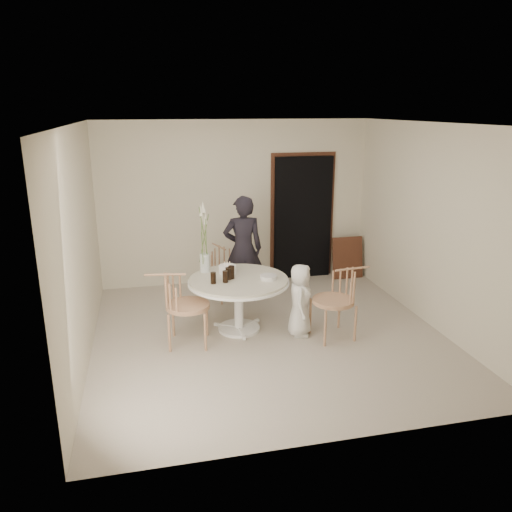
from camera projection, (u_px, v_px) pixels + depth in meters
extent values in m
plane|color=#C0B3A4|center=(269.00, 335.00, 6.58)|extent=(4.50, 4.50, 0.00)
plane|color=white|center=(270.00, 124.00, 5.80)|extent=(4.50, 4.50, 0.00)
plane|color=beige|center=(236.00, 203.00, 8.29)|extent=(4.50, 0.00, 4.50)
plane|color=beige|center=(337.00, 302.00, 4.09)|extent=(4.50, 0.00, 4.50)
plane|color=beige|center=(79.00, 247.00, 5.72)|extent=(0.00, 4.50, 4.50)
plane|color=beige|center=(432.00, 227.00, 6.67)|extent=(0.00, 4.50, 4.50)
cube|color=black|center=(303.00, 218.00, 8.57)|extent=(1.00, 0.10, 2.10)
cube|color=#53281C|center=(302.00, 214.00, 8.59)|extent=(1.12, 0.03, 2.22)
cylinder|color=white|center=(239.00, 328.00, 6.73)|extent=(0.56, 0.56, 0.04)
cylinder|color=white|center=(239.00, 306.00, 6.64)|extent=(0.12, 0.12, 0.65)
cylinder|color=white|center=(239.00, 282.00, 6.54)|extent=(1.33, 1.33, 0.03)
cylinder|color=beige|center=(239.00, 280.00, 6.54)|extent=(1.30, 1.30, 0.04)
cube|color=#53281C|center=(347.00, 258.00, 8.70)|extent=(0.55, 0.16, 0.72)
cylinder|color=tan|center=(222.00, 291.00, 7.54)|extent=(0.03, 0.03, 0.42)
cylinder|color=tan|center=(243.00, 287.00, 7.73)|extent=(0.03, 0.03, 0.42)
cylinder|color=tan|center=(210.00, 284.00, 7.84)|extent=(0.03, 0.03, 0.42)
cylinder|color=tan|center=(231.00, 280.00, 8.03)|extent=(0.03, 0.03, 0.42)
cylinder|color=tan|center=(226.00, 272.00, 7.72)|extent=(0.46, 0.46, 0.05)
cylinder|color=tan|center=(310.00, 316.00, 6.59)|extent=(0.03, 0.03, 0.48)
cylinder|color=tan|center=(325.00, 329.00, 6.20)|extent=(0.03, 0.03, 0.48)
cylinder|color=tan|center=(339.00, 311.00, 6.73)|extent=(0.03, 0.03, 0.48)
cylinder|color=tan|center=(355.00, 324.00, 6.34)|extent=(0.03, 0.03, 0.48)
cylinder|color=tan|center=(333.00, 301.00, 6.39)|extent=(0.53, 0.53, 0.05)
cylinder|color=tan|center=(205.00, 333.00, 6.08)|extent=(0.03, 0.03, 0.49)
cylinder|color=tan|center=(207.00, 318.00, 6.50)|extent=(0.03, 0.03, 0.49)
cylinder|color=tan|center=(169.00, 333.00, 6.06)|extent=(0.03, 0.03, 0.49)
cylinder|color=tan|center=(173.00, 319.00, 6.48)|extent=(0.03, 0.03, 0.49)
cylinder|color=tan|center=(188.00, 306.00, 6.20)|extent=(0.55, 0.55, 0.05)
imported|color=black|center=(243.00, 249.00, 7.55)|extent=(0.62, 0.43, 1.64)
imported|color=white|center=(300.00, 300.00, 6.46)|extent=(0.44, 0.55, 0.97)
cylinder|color=white|center=(227.00, 269.00, 6.72)|extent=(0.23, 0.23, 0.11)
cylinder|color=beige|center=(227.00, 264.00, 6.69)|extent=(0.01, 0.01, 0.05)
cylinder|color=beige|center=(230.00, 263.00, 6.73)|extent=(0.01, 0.01, 0.05)
cylinder|color=beige|center=(224.00, 263.00, 6.70)|extent=(0.01, 0.01, 0.05)
cylinder|color=black|center=(231.00, 272.00, 6.51)|extent=(0.08, 0.08, 0.17)
cylinder|color=black|center=(225.00, 277.00, 6.37)|extent=(0.08, 0.08, 0.15)
cylinder|color=black|center=(213.00, 278.00, 6.32)|extent=(0.08, 0.08, 0.15)
cylinder|color=black|center=(228.00, 274.00, 6.47)|extent=(0.08, 0.08, 0.16)
cylinder|color=silver|center=(268.00, 277.00, 6.50)|extent=(0.27, 0.27, 0.05)
cylinder|color=silver|center=(205.00, 263.00, 6.77)|extent=(0.13, 0.13, 0.25)
cylinder|color=#547331|center=(206.00, 241.00, 6.69)|extent=(0.01, 0.01, 0.62)
cone|color=beige|center=(205.00, 218.00, 6.60)|extent=(0.06, 0.06, 0.16)
cylinder|color=#547331|center=(204.00, 238.00, 6.70)|extent=(0.01, 0.01, 0.68)
cone|color=beige|center=(203.00, 214.00, 6.60)|extent=(0.06, 0.06, 0.16)
cylinder|color=#547331|center=(202.00, 237.00, 6.66)|extent=(0.01, 0.01, 0.73)
cone|color=beige|center=(201.00, 210.00, 6.56)|extent=(0.06, 0.06, 0.16)
cylinder|color=#547331|center=(204.00, 235.00, 6.63)|extent=(0.01, 0.01, 0.78)
cone|color=beige|center=(203.00, 206.00, 6.52)|extent=(0.06, 0.06, 0.16)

